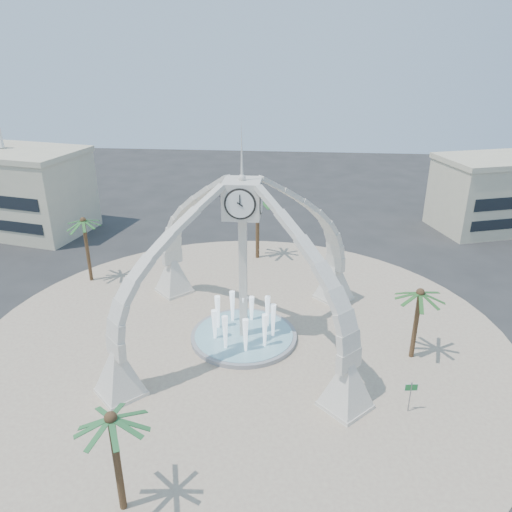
# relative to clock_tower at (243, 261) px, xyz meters

# --- Properties ---
(ground) EXTENTS (140.00, 140.00, 0.00)m
(ground) POSITION_rel_clock_tower_xyz_m (0.00, 0.00, -6.49)
(ground) COLOR #282828
(ground) RESTS_ON ground
(plaza) EXTENTS (40.00, 40.00, 0.06)m
(plaza) POSITION_rel_clock_tower_xyz_m (0.00, 0.00, -6.46)
(plaza) COLOR #BFAE8E
(plaza) RESTS_ON ground
(clock_tower) EXTENTS (17.94, 17.94, 16.30)m
(clock_tower) POSITION_rel_clock_tower_xyz_m (0.00, 0.00, 0.00)
(clock_tower) COLOR silver
(clock_tower) RESTS_ON ground
(fountain) EXTENTS (8.00, 8.00, 3.62)m
(fountain) POSITION_rel_clock_tower_xyz_m (0.00, 0.00, -6.20)
(fountain) COLOR #969598
(fountain) RESTS_ON ground
(palm_east) EXTENTS (4.84, 4.84, 5.86)m
(palm_east) POSITION_rel_clock_tower_xyz_m (12.17, -1.26, -1.39)
(palm_east) COLOR brown
(palm_east) RESTS_ON ground
(palm_west) EXTENTS (4.43, 4.43, 6.66)m
(palm_west) POSITION_rel_clock_tower_xyz_m (-15.42, 8.65, -0.59)
(palm_west) COLOR brown
(palm_west) RESTS_ON ground
(palm_north) EXTENTS (5.11, 5.11, 7.32)m
(palm_north) POSITION_rel_clock_tower_xyz_m (-0.31, 15.38, -0.04)
(palm_north) COLOR brown
(palm_north) RESTS_ON ground
(palm_south) EXTENTS (4.90, 4.90, 6.21)m
(palm_south) POSITION_rel_clock_tower_xyz_m (-4.11, -15.34, -1.06)
(palm_south) COLOR brown
(palm_south) RESTS_ON ground
(street_sign) EXTENTS (0.80, 0.12, 2.17)m
(street_sign) POSITION_rel_clock_tower_xyz_m (10.85, -7.15, -4.94)
(street_sign) COLOR slate
(street_sign) RESTS_ON ground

